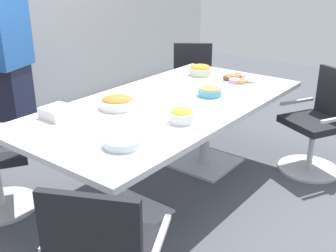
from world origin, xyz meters
The scene contains 12 objects.
ground_plane centered at (0.00, 0.00, -0.01)m, with size 10.00×10.00×0.01m, color #4C4F56.
conference_table centered at (0.00, 0.00, 0.63)m, with size 2.40×1.20×0.75m.
office_chair_2 centered at (1.07, -0.85, 0.41)m, with size 0.73×0.73×0.91m.
office_chair_3 centered at (1.34, 0.68, 0.41)m, with size 0.75×0.75×0.91m.
person_standing_2 centered at (-0.29, 1.64, 0.92)m, with size 0.60×0.36×1.77m.
snack_bowl_pretzels centered at (-0.35, 0.21, 0.80)m, with size 0.25×0.25×0.10m.
snack_bowl_chips_orange centered at (0.85, 0.26, 0.80)m, with size 0.22×0.22×0.10m.
snack_bowl_cookies centered at (0.34, -0.17, 0.79)m, with size 0.20×0.20×0.08m.
snack_bowl_chips_yellow centered at (-0.28, -0.34, 0.80)m, with size 0.17×0.17×0.10m.
donut_platter centered at (0.89, -0.14, 0.77)m, with size 0.31×0.31×0.04m.
plate_stack centered at (-0.81, -0.29, 0.77)m, with size 0.23×0.23×0.05m.
napkin_pile centered at (-0.74, 0.40, 0.79)m, with size 0.19×0.19×0.08m, color white.
Camera 1 is at (-2.37, -1.84, 1.74)m, focal length 43.59 mm.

